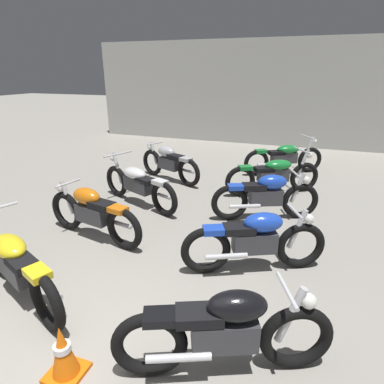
% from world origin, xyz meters
% --- Properties ---
extents(back_wall, '(12.52, 0.24, 3.60)m').
position_xyz_m(back_wall, '(0.00, 10.56, 1.80)').
color(back_wall, '#B2B2AD').
rests_on(back_wall, ground).
extents(motorcycle_left_row_0, '(2.05, 1.02, 0.97)m').
position_xyz_m(motorcycle_left_row_0, '(-1.23, 0.87, 0.45)').
color(motorcycle_left_row_0, black).
rests_on(motorcycle_left_row_0, ground).
extents(motorcycle_left_row_1, '(1.95, 0.59, 0.88)m').
position_xyz_m(motorcycle_left_row_1, '(-1.27, 2.39, 0.46)').
color(motorcycle_left_row_1, black).
rests_on(motorcycle_left_row_1, ground).
extents(motorcycle_left_row_2, '(2.04, 1.03, 0.97)m').
position_xyz_m(motorcycle_left_row_2, '(-1.26, 3.87, 0.45)').
color(motorcycle_left_row_2, black).
rests_on(motorcycle_left_row_2, ground).
extents(motorcycle_left_row_3, '(1.85, 0.87, 0.88)m').
position_xyz_m(motorcycle_left_row_3, '(-1.29, 5.52, 0.46)').
color(motorcycle_left_row_3, black).
rests_on(motorcycle_left_row_3, ground).
extents(motorcycle_right_row_0, '(1.85, 0.88, 0.88)m').
position_xyz_m(motorcycle_right_row_0, '(1.33, 0.69, 0.46)').
color(motorcycle_right_row_0, black).
rests_on(motorcycle_right_row_0, ground).
extents(motorcycle_right_row_1, '(1.83, 0.94, 0.88)m').
position_xyz_m(motorcycle_right_row_1, '(1.31, 2.36, 0.46)').
color(motorcycle_right_row_1, black).
rests_on(motorcycle_right_row_1, ground).
extents(motorcycle_right_row_2, '(1.85, 0.88, 0.88)m').
position_xyz_m(motorcycle_right_row_2, '(1.24, 4.06, 0.46)').
color(motorcycle_right_row_2, black).
rests_on(motorcycle_right_row_2, ground).
extents(motorcycle_right_row_3, '(1.91, 1.22, 0.97)m').
position_xyz_m(motorcycle_right_row_3, '(1.22, 5.43, 0.45)').
color(motorcycle_right_row_3, black).
rests_on(motorcycle_right_row_3, ground).
extents(motorcycle_right_row_4, '(1.92, 1.21, 0.97)m').
position_xyz_m(motorcycle_right_row_4, '(1.32, 7.03, 0.45)').
color(motorcycle_right_row_4, black).
rests_on(motorcycle_right_row_4, ground).
extents(traffic_cone, '(0.32, 0.32, 0.54)m').
position_xyz_m(traffic_cone, '(0.01, 0.17, 0.26)').
color(traffic_cone, orange).
rests_on(traffic_cone, ground).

